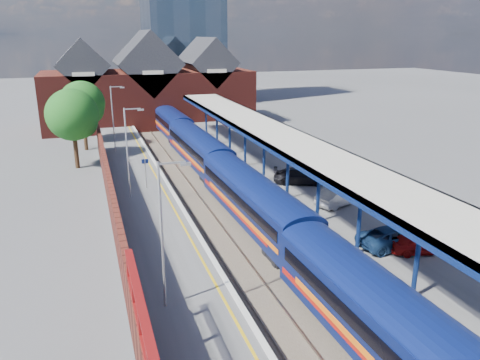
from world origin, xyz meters
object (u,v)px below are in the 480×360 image
object	(u,v)px
platform_sign	(145,168)
parked_car_blue	(393,237)
lamp_post_d	(114,115)
parked_car_dark	(300,176)
lamp_post_c	(129,148)
train	(221,168)
parked_car_red	(420,243)
parked_car_silver	(340,196)
lamp_post_b	(164,227)

from	to	relation	value
platform_sign	parked_car_blue	size ratio (longest dim) A/B	0.57
lamp_post_d	parked_car_dark	bearing A→B (deg)	-50.36
lamp_post_c	platform_sign	world-z (taller)	lamp_post_c
train	parked_car_red	bearing A→B (deg)	-67.96
lamp_post_d	parked_car_blue	world-z (taller)	lamp_post_d
lamp_post_d	parked_car_silver	distance (m)	27.00
parked_car_red	platform_sign	bearing A→B (deg)	53.22
lamp_post_b	parked_car_silver	xyz separation A→B (m)	(14.48, 9.46, -3.32)
lamp_post_d	parked_car_red	distance (m)	34.62
lamp_post_c	lamp_post_d	bearing A→B (deg)	90.00
platform_sign	parked_car_silver	distance (m)	15.69
platform_sign	parked_car_blue	distance (m)	20.23
platform_sign	parked_car_dark	distance (m)	12.96
parked_car_red	lamp_post_c	bearing A→B (deg)	59.48
parked_car_silver	parked_car_blue	size ratio (longest dim) A/B	0.93
lamp_post_c	parked_car_dark	world-z (taller)	lamp_post_c
lamp_post_d	parked_car_blue	xyz separation A→B (m)	(13.87, -29.86, -3.38)
lamp_post_d	train	bearing A→B (deg)	-60.30
lamp_post_c	platform_sign	size ratio (longest dim) A/B	2.80
platform_sign	parked_car_silver	size ratio (longest dim) A/B	0.61
lamp_post_b	parked_car_red	xyz separation A→B (m)	(14.86, 0.92, -3.38)
lamp_post_b	lamp_post_c	size ratio (longest dim) A/B	1.00
lamp_post_c	lamp_post_d	size ratio (longest dim) A/B	1.00
parked_car_dark	parked_car_blue	size ratio (longest dim) A/B	1.02
lamp_post_c	lamp_post_b	bearing A→B (deg)	-90.00
parked_car_silver	train	bearing A→B (deg)	16.92
lamp_post_c	parked_car_red	distance (m)	21.44
train	parked_car_blue	distance (m)	17.18
parked_car_silver	parked_car_blue	world-z (taller)	parked_car_silver
lamp_post_c	parked_car_silver	distance (m)	16.23
train	lamp_post_b	world-z (taller)	lamp_post_b
train	lamp_post_b	xyz separation A→B (m)	(-7.86, -18.23, 2.87)
lamp_post_b	parked_car_silver	bearing A→B (deg)	33.14
lamp_post_c	parked_car_red	world-z (taller)	lamp_post_c
parked_car_blue	platform_sign	bearing A→B (deg)	33.72
lamp_post_b	lamp_post_d	world-z (taller)	same
platform_sign	parked_car_silver	world-z (taller)	platform_sign
train	parked_car_blue	size ratio (longest dim) A/B	14.94
lamp_post_c	parked_car_dark	size ratio (longest dim) A/B	1.55
lamp_post_d	parked_car_silver	size ratio (longest dim) A/B	1.71
platform_sign	parked_car_dark	size ratio (longest dim) A/B	0.55
parked_car_blue	parked_car_silver	bearing A→B (deg)	-9.34
lamp_post_c	parked_car_blue	distance (m)	19.90
lamp_post_d	lamp_post_b	bearing A→B (deg)	-90.00
lamp_post_d	parked_car_blue	bearing A→B (deg)	-65.09
parked_car_red	parked_car_dark	distance (m)	14.26
lamp_post_c	platform_sign	distance (m)	3.34
lamp_post_c	parked_car_dark	distance (m)	14.38
platform_sign	parked_car_red	xyz separation A→B (m)	(13.50, -17.08, -1.08)
train	parked_car_dark	distance (m)	6.85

